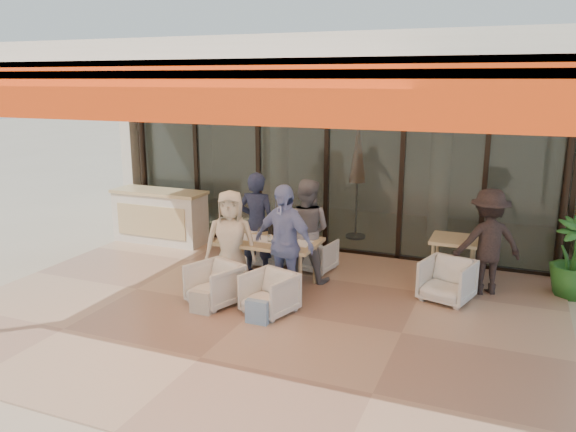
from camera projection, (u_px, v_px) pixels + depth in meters
The scene contains 21 objects.
ground at pixel (257, 310), 7.74m from camera, with size 70.00×70.00×0.00m, color #C6B293.
terrace_floor at pixel (257, 310), 7.74m from camera, with size 8.00×6.00×0.01m, color tan.
terrace_structure at pixel (244, 67), 6.73m from camera, with size 8.00×6.00×3.40m.
glass_storefront at pixel (327, 165), 10.06m from camera, with size 8.08×0.10×3.20m.
interior_block at pixel (362, 121), 11.99m from camera, with size 9.05×3.62×3.52m.
host_counter at pixel (160, 216), 10.83m from camera, with size 1.85×0.65×1.04m.
dining_table at pixel (269, 243), 8.50m from camera, with size 1.50×0.90×0.93m.
chair_far_left at pixel (270, 246), 9.58m from camera, with size 0.66×0.62×0.68m, color white.
chair_far_right at pixel (316, 254), 9.28m from camera, with size 0.58×0.54×0.59m, color white.
chair_near_left at pixel (215, 282), 7.87m from camera, with size 0.65×0.60×0.66m, color white.
chair_near_right at pixel (269, 292), 7.57m from camera, with size 0.62×0.58×0.64m, color white.
diner_navy at pixel (257, 224), 9.01m from camera, with size 0.62×0.40×1.69m, color #192038.
diner_grey at pixel (306, 231), 8.71m from camera, with size 0.79×0.62×1.63m, color slate.
diner_cream at pixel (231, 243), 8.22m from camera, with size 0.76×0.49×1.56m, color beige.
diner_periwinkle at pixel (284, 244), 7.89m from camera, with size 1.00×0.42×1.71m, color #7A8ECC.
tote_bag_cream at pixel (201, 303), 7.55m from camera, with size 0.30×0.10×0.34m, color silver.
tote_bag_blue at pixel (257, 313), 7.24m from camera, with size 0.30×0.10×0.34m, color #99BFD8.
side_table at pixel (454, 245), 8.59m from camera, with size 0.70×0.70×0.74m.
side_chair at pixel (447, 279), 7.99m from camera, with size 0.66×0.62×0.68m, color white.
standing_woman at pixel (488, 242), 8.17m from camera, with size 1.02×0.59×1.59m, color black.
potted_palm at pixel (574, 258), 8.11m from camera, with size 0.66×0.66×1.17m, color #1E5919.
Camera 1 is at (3.12, -6.52, 3.11)m, focal length 35.00 mm.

